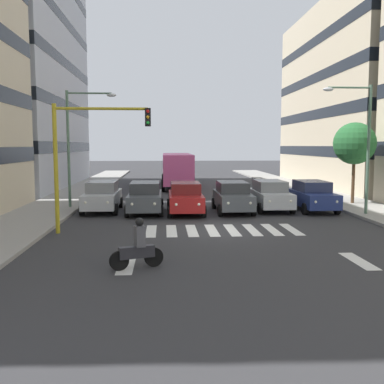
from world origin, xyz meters
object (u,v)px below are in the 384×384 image
object	(u,v)px
car_0	(312,195)
bus_behind_traffic	(177,167)
car_3	(185,198)
street_lamp_right	(77,136)
car_4	(145,197)
car_1	(270,195)
motorcycle_with_rider	(138,248)
car_5	(102,196)
street_lamp_left	(361,136)
traffic_light_gantry	(83,147)
car_2	(233,196)
street_tree_1	(355,144)

from	to	relation	value
car_0	bus_behind_traffic	distance (m)	16.77
car_3	street_lamp_right	size ratio (longest dim) A/B	0.66
car_0	car_4	size ratio (longest dim) A/B	1.00
car_1	car_4	distance (m)	7.26
motorcycle_with_rider	car_5	bearing A→B (deg)	-77.23
car_5	street_lamp_left	world-z (taller)	street_lamp_left
car_1	motorcycle_with_rider	size ratio (longest dim) A/B	2.72
bus_behind_traffic	traffic_light_gantry	world-z (taller)	traffic_light_gantry
car_3	street_lamp_right	xyz separation A→B (m)	(6.26, -2.07, 3.44)
bus_behind_traffic	street_lamp_right	bearing A→B (deg)	65.18
car_2	car_4	distance (m)	4.93
car_1	street_lamp_left	world-z (taller)	street_lamp_left
car_2	car_5	bearing A→B (deg)	-5.69
car_5	bus_behind_traffic	world-z (taller)	bus_behind_traffic
car_0	car_1	distance (m)	2.41
car_2	car_3	world-z (taller)	same
car_0	car_5	bearing A→B (deg)	-2.36
street_lamp_left	street_tree_1	world-z (taller)	street_lamp_left
car_1	bus_behind_traffic	size ratio (longest dim) A/B	0.42
car_1	car_4	size ratio (longest dim) A/B	1.00
car_1	car_2	xyz separation A→B (m)	(2.30, 0.60, 0.00)
car_1	car_3	size ratio (longest dim) A/B	1.00
car_1	car_5	size ratio (longest dim) A/B	1.00
street_lamp_right	car_4	bearing A→B (deg)	156.41
car_3	traffic_light_gantry	bearing A→B (deg)	48.55
bus_behind_traffic	traffic_light_gantry	distance (m)	21.39
car_1	traffic_light_gantry	bearing A→B (deg)	32.63
car_5	street_lamp_right	distance (m)	3.90
car_3	car_5	distance (m)	4.83
car_4	car_5	xyz separation A→B (m)	(2.47, -0.76, 0.00)
bus_behind_traffic	car_5	bearing A→B (deg)	72.06
car_0	street_tree_1	distance (m)	4.93
car_2	car_4	size ratio (longest dim) A/B	1.00
car_5	motorcycle_with_rider	world-z (taller)	car_5
car_4	street_lamp_left	distance (m)	12.00
car_4	bus_behind_traffic	xyz separation A→B (m)	(-2.24, -15.30, 0.97)
car_0	car_5	size ratio (longest dim) A/B	1.00
car_3	street_tree_1	world-z (taller)	street_tree_1
car_3	car_2	bearing A→B (deg)	-172.86
car_5	street_lamp_right	xyz separation A→B (m)	(1.55, -0.99, 3.44)
car_5	street_tree_1	size ratio (longest dim) A/B	0.88
car_5	street_lamp_left	bearing A→B (deg)	168.77
motorcycle_with_rider	car_4	bearing A→B (deg)	-88.77
car_5	traffic_light_gantry	distance (m)	6.87
car_5	traffic_light_gantry	size ratio (longest dim) A/B	0.81
car_4	street_lamp_right	bearing A→B (deg)	-23.59
motorcycle_with_rider	street_tree_1	world-z (taller)	street_tree_1
motorcycle_with_rider	car_1	bearing A→B (deg)	-120.60
car_5	street_tree_1	distance (m)	15.77
bus_behind_traffic	street_lamp_left	size ratio (longest dim) A/B	1.56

